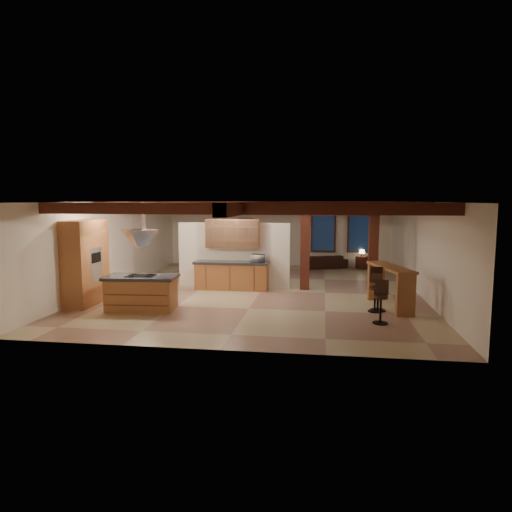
{
  "coord_description": "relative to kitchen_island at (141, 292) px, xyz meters",
  "views": [
    {
      "loc": [
        1.96,
        -14.55,
        2.95
      ],
      "look_at": [
        -0.24,
        0.5,
        1.09
      ],
      "focal_mm": 32.0,
      "sensor_mm": 36.0,
      "label": 1
    }
  ],
  "objects": [
    {
      "name": "ceiling_beams",
      "position": [
        2.87,
        3.01,
        2.28
      ],
      "size": [
        10.0,
        12.0,
        0.28
      ],
      "color": "#441811",
      "rests_on": "room_walls"
    },
    {
      "name": "back_windows",
      "position": [
        5.67,
        8.94,
        1.02
      ],
      "size": [
        2.7,
        0.07,
        1.7
      ],
      "color": "#441811",
      "rests_on": "room_walls"
    },
    {
      "name": "side_table",
      "position": [
        6.54,
        8.54,
        -0.21
      ],
      "size": [
        0.51,
        0.51,
        0.53
      ],
      "primitive_type": "cube",
      "rotation": [
        0.0,
        0.0,
        0.25
      ],
      "color": "#441811",
      "rests_on": "ground"
    },
    {
      "name": "bar_stool_b",
      "position": [
        6.25,
        0.7,
        0.04
      ],
      "size": [
        0.37,
        0.38,
        1.01
      ],
      "color": "black",
      "rests_on": "ground"
    },
    {
      "name": "recessed_cans",
      "position": [
        0.33,
        1.07,
        2.39
      ],
      "size": [
        3.16,
        2.46,
        0.03
      ],
      "color": "silver",
      "rests_on": "room_walls"
    },
    {
      "name": "bar_stool_c",
      "position": [
        6.32,
        0.82,
        0.12
      ],
      "size": [
        0.42,
        0.44,
        1.17
      ],
      "color": "black",
      "rests_on": "ground"
    },
    {
      "name": "kitchen_island",
      "position": [
        0.0,
        0.0,
        0.0
      ],
      "size": [
        1.97,
        1.14,
        0.95
      ],
      "color": "#AB5C37",
      "rests_on": "ground"
    },
    {
      "name": "dining_table",
      "position": [
        2.08,
        5.84,
        -0.17
      ],
      "size": [
        1.78,
        1.08,
        0.6
      ],
      "primitive_type": "imported",
      "rotation": [
        0.0,
        0.0,
        0.07
      ],
      "color": "#411A10",
      "rests_on": "ground"
    },
    {
      "name": "back_counter",
      "position": [
        1.87,
        3.12,
        0.0
      ],
      "size": [
        2.5,
        0.66,
        0.94
      ],
      "color": "#AB5C37",
      "rests_on": "ground"
    },
    {
      "name": "partition_wall",
      "position": [
        1.87,
        3.51,
        0.62
      ],
      "size": [
        3.8,
        0.18,
        2.2
      ],
      "primitive_type": "cube",
      "color": "white",
      "rests_on": "ground"
    },
    {
      "name": "bar_stool_a",
      "position": [
        6.25,
        -0.49,
        0.05
      ],
      "size": [
        0.37,
        0.39,
        1.04
      ],
      "color": "black",
      "rests_on": "ground"
    },
    {
      "name": "range_hood",
      "position": [
        -0.0,
        -0.0,
        1.31
      ],
      "size": [
        1.1,
        1.1,
        1.4
      ],
      "color": "silver",
      "rests_on": "room_walls"
    },
    {
      "name": "timber_posts",
      "position": [
        5.37,
        3.51,
        1.29
      ],
      "size": [
        2.5,
        0.3,
        2.9
      ],
      "color": "#441811",
      "rests_on": "ground"
    },
    {
      "name": "upper_display_cabinet",
      "position": [
        1.87,
        3.32,
        1.37
      ],
      "size": [
        1.8,
        0.36,
        0.95
      ],
      "color": "#AB5C37",
      "rests_on": "partition_wall"
    },
    {
      "name": "table_lamp",
      "position": [
        6.54,
        8.54,
        0.27
      ],
      "size": [
        0.26,
        0.26,
        0.31
      ],
      "color": "black",
      "rests_on": "side_table"
    },
    {
      "name": "dining_chairs",
      "position": [
        2.08,
        5.84,
        0.15
      ],
      "size": [
        2.36,
        2.36,
        1.22
      ],
      "color": "#441811",
      "rests_on": "ground"
    },
    {
      "name": "room_walls",
      "position": [
        2.87,
        3.01,
        1.31
      ],
      "size": [
        12.0,
        12.0,
        12.0
      ],
      "color": "white",
      "rests_on": "ground"
    },
    {
      "name": "microwave",
      "position": [
        2.75,
        3.12,
        0.59
      ],
      "size": [
        0.48,
        0.34,
        0.25
      ],
      "primitive_type": "imported",
      "rotation": [
        0.0,
        0.0,
        3.2
      ],
      "color": "silver",
      "rests_on": "back_counter"
    },
    {
      "name": "sofa",
      "position": [
        4.92,
        8.44,
        -0.19
      ],
      "size": [
        2.08,
        1.45,
        0.57
      ],
      "primitive_type": "imported",
      "rotation": [
        0.0,
        0.0,
        3.54
      ],
      "color": "black",
      "rests_on": "ground"
    },
    {
      "name": "ground",
      "position": [
        2.87,
        3.01,
        -0.48
      ],
      "size": [
        12.0,
        12.0,
        0.0
      ],
      "primitive_type": "plane",
      "color": "tan",
      "rests_on": "ground"
    },
    {
      "name": "bar_counter",
      "position": [
        6.69,
        1.24,
        0.3
      ],
      "size": [
        1.11,
        2.27,
        1.16
      ],
      "color": "#AB5C37",
      "rests_on": "ground"
    },
    {
      "name": "framed_art",
      "position": [
        1.37,
        8.94,
        1.22
      ],
      "size": [
        0.65,
        0.05,
        0.85
      ],
      "color": "#441811",
      "rests_on": "room_walls"
    },
    {
      "name": "pantry_cabinet",
      "position": [
        -1.8,
        0.41,
        0.72
      ],
      "size": [
        0.67,
        1.6,
        2.4
      ],
      "color": "#AB5C37",
      "rests_on": "ground"
    }
  ]
}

